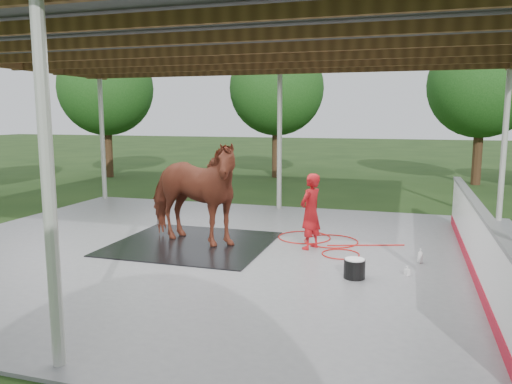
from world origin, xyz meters
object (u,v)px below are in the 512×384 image
(handler, at_px, (311,211))
(wash_bucket, at_px, (354,268))
(horse, at_px, (191,193))
(dasher_board, at_px, (476,241))

(handler, height_order, wash_bucket, handler)
(handler, distance_m, wash_bucket, 1.97)
(horse, xyz_separation_m, wash_bucket, (3.41, -1.21, -0.91))
(horse, bearing_deg, dasher_board, -78.07)
(dasher_board, relative_size, horse, 3.22)
(dasher_board, distance_m, wash_bucket, 2.14)
(wash_bucket, bearing_deg, horse, 160.44)
(handler, xyz_separation_m, wash_bucket, (1.03, -1.58, -0.58))
(handler, relative_size, wash_bucket, 4.32)
(dasher_board, distance_m, handler, 3.02)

